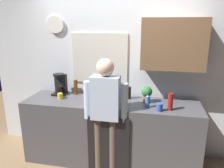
{
  "coord_description": "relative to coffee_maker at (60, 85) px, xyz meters",
  "views": [
    {
      "loc": [
        0.6,
        -2.53,
        2.01
      ],
      "look_at": [
        0.03,
        0.25,
        1.21
      ],
      "focal_mm": 34.93,
      "sensor_mm": 36.0,
      "label": 1
    }
  ],
  "objects": [
    {
      "name": "kitchen_counter",
      "position": [
        0.83,
        -0.18,
        -0.62
      ],
      "size": [
        2.48,
        0.64,
        0.94
      ],
      "primitive_type": "cube",
      "color": "#4C4C51",
      "rests_on": "ground_plane"
    },
    {
      "name": "dishwasher_panel",
      "position": [
        0.87,
        -0.52,
        -0.66
      ],
      "size": [
        0.56,
        0.02,
        0.84
      ],
      "primitive_type": "cube",
      "color": "black",
      "rests_on": "ground_plane"
    },
    {
      "name": "back_wall_assembly",
      "position": [
        0.94,
        0.21,
        0.28
      ],
      "size": [
        4.08,
        0.42,
        2.6
      ],
      "color": "silver",
      "rests_on": "ground_plane"
    },
    {
      "name": "coffee_maker",
      "position": [
        0.0,
        0.0,
        0.0
      ],
      "size": [
        0.2,
        0.2,
        0.33
      ],
      "color": "black",
      "rests_on": "kitchen_counter"
    },
    {
      "name": "bottle_dark_sauce",
      "position": [
        1.07,
        0.0,
        -0.06
      ],
      "size": [
        0.06,
        0.06,
        0.18
      ],
      "primitive_type": "cylinder",
      "color": "black",
      "rests_on": "kitchen_counter"
    },
    {
      "name": "bottle_red_vinegar",
      "position": [
        1.64,
        -0.32,
        -0.04
      ],
      "size": [
        0.06,
        0.06,
        0.22
      ],
      "primitive_type": "cylinder",
      "color": "maroon",
      "rests_on": "kitchen_counter"
    },
    {
      "name": "bottle_amber_beer",
      "position": [
        0.24,
        0.04,
        -0.03
      ],
      "size": [
        0.06,
        0.06,
        0.23
      ],
      "primitive_type": "cylinder",
      "color": "brown",
      "rests_on": "kitchen_counter"
    },
    {
      "name": "cup_terracotta_mug",
      "position": [
        0.6,
        -0.37,
        -0.1
      ],
      "size": [
        0.08,
        0.08,
        0.09
      ],
      "primitive_type": "cylinder",
      "color": "#B26647",
      "rests_on": "kitchen_counter"
    },
    {
      "name": "cup_yellow_cup",
      "position": [
        0.09,
        -0.21,
        -0.1
      ],
      "size": [
        0.07,
        0.07,
        0.09
      ],
      "primitive_type": "cylinder",
      "color": "yellow",
      "rests_on": "kitchen_counter"
    },
    {
      "name": "cup_blue_mug",
      "position": [
        1.51,
        -0.38,
        -0.1
      ],
      "size": [
        0.08,
        0.08,
        0.1
      ],
      "primitive_type": "cylinder",
      "color": "#3351B2",
      "rests_on": "kitchen_counter"
    },
    {
      "name": "potted_plant",
      "position": [
        1.33,
        -0.1,
        -0.01
      ],
      "size": [
        0.15,
        0.15,
        0.23
      ],
      "color": "#9E5638",
      "rests_on": "kitchen_counter"
    },
    {
      "name": "dish_soap",
      "position": [
        1.35,
        -0.3,
        -0.07
      ],
      "size": [
        0.06,
        0.06,
        0.18
      ],
      "color": "blue",
      "rests_on": "kitchen_counter"
    },
    {
      "name": "person_at_sink",
      "position": [
        0.83,
        -0.48,
        -0.14
      ],
      "size": [
        0.57,
        0.22,
        1.6
      ],
      "rotation": [
        0.0,
        0.0,
        0.24
      ],
      "color": "brown",
      "rests_on": "ground_plane"
    }
  ]
}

